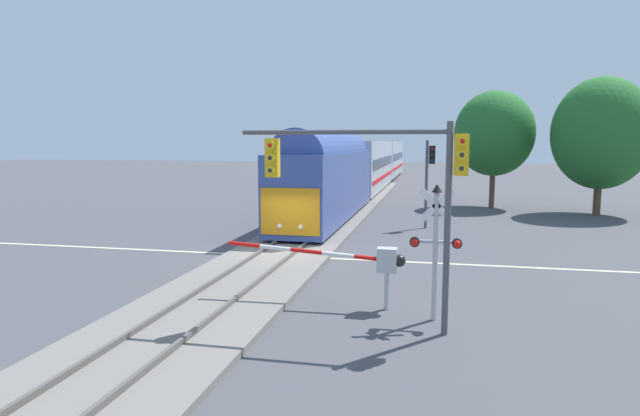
{
  "coord_description": "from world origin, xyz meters",
  "views": [
    {
      "loc": [
        6.29,
        -21.25,
        4.78
      ],
      "look_at": [
        1.57,
        0.81,
        2.0
      ],
      "focal_mm": 29.78,
      "sensor_mm": 36.0,
      "label": 1
    }
  ],
  "objects": [
    {
      "name": "ground_plane",
      "position": [
        0.0,
        0.0,
        0.0
      ],
      "size": [
        220.0,
        220.0,
        0.0
      ],
      "primitive_type": "plane",
      "color": "#47474C"
    },
    {
      "name": "road_centre_stripe",
      "position": [
        0.0,
        0.0,
        0.0
      ],
      "size": [
        44.0,
        0.2,
        0.01
      ],
      "color": "beige",
      "rests_on": "ground"
    },
    {
      "name": "railway_track",
      "position": [
        0.0,
        0.0,
        0.1
      ],
      "size": [
        4.4,
        80.0,
        0.32
      ],
      "color": "slate",
      "rests_on": "ground"
    },
    {
      "name": "oak_far_right",
      "position": [
        10.57,
        19.71,
        5.45
      ],
      "size": [
        5.73,
        5.73,
        8.57
      ],
      "color": "brown",
      "rests_on": "ground"
    },
    {
      "name": "commuter_train",
      "position": [
        0.0,
        30.56,
        2.74
      ],
      "size": [
        3.04,
        61.86,
        5.16
      ],
      "color": "#384C93",
      "rests_on": "railway_track"
    },
    {
      "name": "traffic_signal_near_right",
      "position": [
        5.09,
        -8.08,
        4.02
      ],
      "size": [
        5.68,
        0.38,
        5.3
      ],
      "color": "#4C4C51",
      "rests_on": "ground"
    },
    {
      "name": "crossing_gate_near",
      "position": [
        4.52,
        -6.32,
        1.42
      ],
      "size": [
        5.35,
        0.4,
        1.83
      ],
      "color": "#B7B7BC",
      "rests_on": "ground"
    },
    {
      "name": "maple_right_background",
      "position": [
        17.0,
        16.92,
        5.39
      ],
      "size": [
        6.23,
        6.23,
        9.07
      ],
      "color": "brown",
      "rests_on": "ground"
    },
    {
      "name": "crossing_signal_mast",
      "position": [
        6.4,
        -7.02,
        2.27
      ],
      "size": [
        1.36,
        0.44,
        3.7
      ],
      "color": "#B2B2B7",
      "rests_on": "ground"
    },
    {
      "name": "traffic_signal_far_side",
      "position": [
        6.06,
        8.86,
        3.3
      ],
      "size": [
        0.53,
        0.38,
        4.92
      ],
      "color": "#4C4C51",
      "rests_on": "ground"
    }
  ]
}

